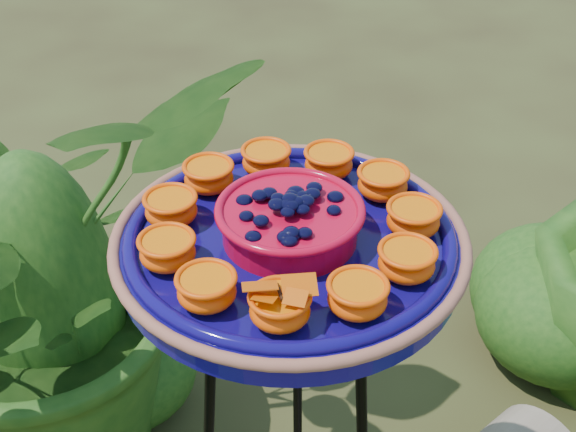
# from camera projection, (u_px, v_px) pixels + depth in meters

# --- Properties ---
(feeder_dish) EXTENTS (0.46, 0.46, 0.10)m
(feeder_dish) POSITION_uv_depth(u_px,v_px,m) (290.00, 238.00, 0.96)
(feeder_dish) COLOR #0E0759
(feeder_dish) RESTS_ON tripod_stand
(shrub_back_left) EXTENTS (1.05, 1.05, 0.89)m
(shrub_back_left) POSITION_uv_depth(u_px,v_px,m) (43.00, 272.00, 1.55)
(shrub_back_left) COLOR #1A4412
(shrub_back_left) RESTS_ON ground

